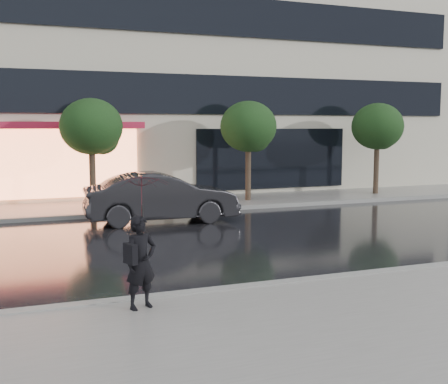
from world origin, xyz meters
name	(u,v)px	position (x,y,z in m)	size (l,w,h in m)	color
ground	(305,270)	(0.00, 0.00, 0.00)	(120.00, 120.00, 0.00)	black
sidewalk_near	(407,316)	(0.00, -3.25, 0.06)	(60.00, 4.50, 0.12)	slate
sidewalk_far	(173,204)	(0.00, 10.25, 0.06)	(60.00, 3.50, 0.12)	slate
curb_near	(330,279)	(0.00, -1.00, 0.07)	(60.00, 0.25, 0.14)	gray
curb_far	(186,210)	(0.00, 8.50, 0.07)	(60.00, 0.25, 0.14)	gray
office_building	(128,3)	(0.00, 17.97, 9.00)	(30.00, 12.76, 18.00)	#BAB49E
bg_building_right	(419,65)	(26.00, 28.00, 8.00)	(12.00, 12.00, 16.00)	#4C4C54
tree_mid_west	(93,129)	(-2.94, 10.03, 2.92)	(2.20, 2.20, 3.99)	#33261C
tree_mid_east	(249,128)	(3.06, 10.03, 2.92)	(2.20, 2.20, 3.99)	#33261C
tree_far_east	(378,128)	(9.06, 10.03, 2.92)	(2.20, 2.20, 3.99)	#33261C
parked_car	(161,198)	(-1.31, 6.87, 0.78)	(1.66, 4.76, 1.57)	black
pedestrian_with_umbrella	(142,220)	(-3.80, -1.53, 1.54)	(1.12, 1.13, 2.15)	black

